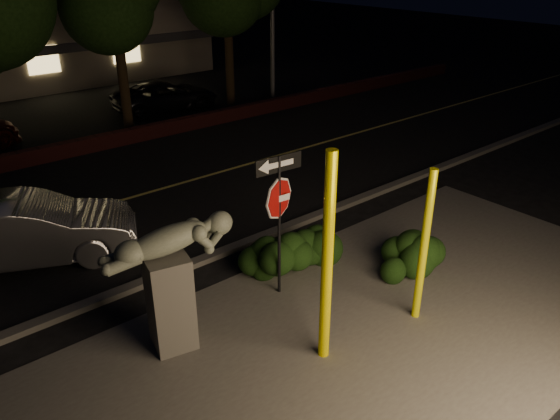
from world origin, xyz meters
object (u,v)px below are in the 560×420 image
object	(u,v)px
yellow_pole_right	(424,247)
silver_sedan	(28,231)
yellow_pole_left	(327,262)
sculpture	(170,273)
parked_car_dark	(166,96)
signpost	(279,199)

from	to	relation	value
yellow_pole_right	silver_sedan	world-z (taller)	yellow_pole_right
yellow_pole_left	yellow_pole_right	xyz separation A→B (m)	(2.03, -0.32, -0.35)
yellow_pole_left	yellow_pole_right	size ratio (longest dim) A/B	1.24
yellow_pole_right	sculpture	distance (m)	4.33
yellow_pole_left	sculpture	world-z (taller)	yellow_pole_left
sculpture	parked_car_dark	world-z (taller)	sculpture
signpost	silver_sedan	world-z (taller)	signpost
yellow_pole_right	silver_sedan	size ratio (longest dim) A/B	0.66
yellow_pole_left	silver_sedan	bearing A→B (deg)	113.44
yellow_pole_left	signpost	xyz separation A→B (m)	(0.61, 1.88, 0.22)
sculpture	silver_sedan	distance (m)	4.57
silver_sedan	parked_car_dark	distance (m)	12.11
signpost	sculpture	bearing A→B (deg)	-173.49
signpost	silver_sedan	size ratio (longest dim) A/B	0.65
silver_sedan	parked_car_dark	size ratio (longest dim) A/B	1.03
yellow_pole_right	signpost	world-z (taller)	yellow_pole_right
yellow_pole_right	parked_car_dark	distance (m)	15.86
signpost	silver_sedan	xyz separation A→B (m)	(-3.31, 4.35, -1.30)
yellow_pole_right	parked_car_dark	size ratio (longest dim) A/B	0.68
yellow_pole_right	parked_car_dark	world-z (taller)	yellow_pole_right
parked_car_dark	yellow_pole_left	bearing A→B (deg)	165.87
yellow_pole_right	parked_car_dark	bearing A→B (deg)	77.32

